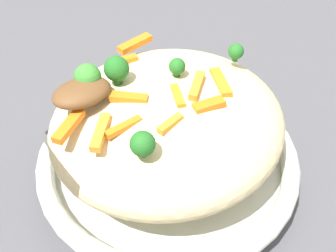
{
  "coord_description": "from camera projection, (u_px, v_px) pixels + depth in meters",
  "views": [
    {
      "loc": [
        0.16,
        0.25,
        0.36
      ],
      "look_at": [
        0.0,
        0.0,
        0.08
      ],
      "focal_mm": 41.13,
      "sensor_mm": 36.0,
      "label": 1
    }
  ],
  "objects": [
    {
      "name": "ground_plane",
      "position": [
        168.0,
        173.0,
        0.46
      ],
      "size": [
        2.4,
        2.4,
        0.0
      ],
      "primitive_type": "plane",
      "color": "#4C4C51"
    },
    {
      "name": "serving_bowl",
      "position": [
        168.0,
        160.0,
        0.45
      ],
      "size": [
        0.3,
        0.3,
        0.04
      ],
      "color": "silver",
      "rests_on": "ground_plane"
    },
    {
      "name": "pasta_mound",
      "position": [
        168.0,
        122.0,
        0.4
      ],
      "size": [
        0.25,
        0.23,
        0.09
      ],
      "primitive_type": "ellipsoid",
      "color": "beige",
      "rests_on": "serving_bowl"
    },
    {
      "name": "carrot_piece_0",
      "position": [
        135.0,
        43.0,
        0.44
      ],
      "size": [
        0.05,
        0.02,
        0.01
      ],
      "primitive_type": "cube",
      "rotation": [
        0.0,
        0.0,
        3.33
      ],
      "color": "orange",
      "rests_on": "pasta_mound"
    },
    {
      "name": "carrot_piece_1",
      "position": [
        101.0,
        132.0,
        0.33
      ],
      "size": [
        0.03,
        0.04,
        0.01
      ],
      "primitive_type": "cube",
      "rotation": [
        0.0,
        0.0,
        4.02
      ],
      "color": "orange",
      "rests_on": "pasta_mound"
    },
    {
      "name": "carrot_piece_2",
      "position": [
        124.0,
        127.0,
        0.34
      ],
      "size": [
        0.04,
        0.01,
        0.01
      ],
      "primitive_type": "cube",
      "rotation": [
        0.0,
        0.0,
        0.08
      ],
      "color": "orange",
      "rests_on": "pasta_mound"
    },
    {
      "name": "carrot_piece_3",
      "position": [
        197.0,
        86.0,
        0.37
      ],
      "size": [
        0.04,
        0.03,
        0.01
      ],
      "primitive_type": "cube",
      "rotation": [
        0.0,
        0.0,
        3.88
      ],
      "color": "orange",
      "rests_on": "pasta_mound"
    },
    {
      "name": "carrot_piece_4",
      "position": [
        126.0,
        60.0,
        0.42
      ],
      "size": [
        0.03,
        0.01,
        0.01
      ],
      "primitive_type": "cube",
      "rotation": [
        0.0,
        0.0,
        6.12
      ],
      "color": "orange",
      "rests_on": "pasta_mound"
    },
    {
      "name": "carrot_piece_5",
      "position": [
        221.0,
        83.0,
        0.38
      ],
      "size": [
        0.02,
        0.04,
        0.01
      ],
      "primitive_type": "cube",
      "rotation": [
        0.0,
        0.0,
        1.21
      ],
      "color": "orange",
      "rests_on": "pasta_mound"
    },
    {
      "name": "carrot_piece_6",
      "position": [
        209.0,
        105.0,
        0.36
      ],
      "size": [
        0.03,
        0.02,
        0.01
      ],
      "primitive_type": "cube",
      "rotation": [
        0.0,
        0.0,
        2.98
      ],
      "color": "orange",
      "rests_on": "pasta_mound"
    },
    {
      "name": "carrot_piece_7",
      "position": [
        69.0,
        126.0,
        0.34
      ],
      "size": [
        0.04,
        0.03,
        0.01
      ],
      "primitive_type": "cube",
      "rotation": [
        0.0,
        0.0,
        0.64
      ],
      "color": "orange",
      "rests_on": "pasta_mound"
    },
    {
      "name": "carrot_piece_8",
      "position": [
        179.0,
        95.0,
        0.36
      ],
      "size": [
        0.02,
        0.03,
        0.01
      ],
      "primitive_type": "cube",
      "rotation": [
        0.0,
        0.0,
        4.35
      ],
      "color": "orange",
      "rests_on": "pasta_mound"
    },
    {
      "name": "carrot_piece_9",
      "position": [
        170.0,
        124.0,
        0.34
      ],
      "size": [
        0.03,
        0.01,
        0.01
      ],
      "primitive_type": "cube",
      "rotation": [
        0.0,
        0.0,
        3.39
      ],
      "color": "orange",
      "rests_on": "pasta_mound"
    },
    {
      "name": "carrot_piece_10",
      "position": [
        129.0,
        98.0,
        0.36
      ],
      "size": [
        0.03,
        0.03,
        0.01
      ],
      "primitive_type": "cube",
      "rotation": [
        0.0,
        0.0,
        2.41
      ],
      "color": "orange",
      "rests_on": "pasta_mound"
    },
    {
      "name": "broccoli_floret_0",
      "position": [
        143.0,
        144.0,
        0.31
      ],
      "size": [
        0.02,
        0.02,
        0.02
      ],
      "color": "#205B1C",
      "rests_on": "pasta_mound"
    },
    {
      "name": "broccoli_floret_1",
      "position": [
        236.0,
        52.0,
        0.41
      ],
      "size": [
        0.02,
        0.02,
        0.02
      ],
      "color": "#205B1C",
      "rests_on": "pasta_mound"
    },
    {
      "name": "broccoli_floret_2",
      "position": [
        88.0,
        78.0,
        0.36
      ],
      "size": [
        0.03,
        0.03,
        0.03
      ],
      "color": "#377928",
      "rests_on": "pasta_mound"
    },
    {
      "name": "broccoli_floret_3",
      "position": [
        117.0,
        69.0,
        0.37
      ],
      "size": [
        0.03,
        0.03,
        0.03
      ],
      "color": "#205B1C",
      "rests_on": "pasta_mound"
    },
    {
      "name": "broccoli_floret_4",
      "position": [
        177.0,
        67.0,
        0.38
      ],
      "size": [
        0.02,
        0.02,
        0.02
      ],
      "color": "#205B1C",
      "rests_on": "pasta_mound"
    },
    {
      "name": "serving_spoon",
      "position": [
        36.0,
        90.0,
        0.33
      ],
      "size": [
        0.13,
        0.19,
        0.1
      ],
      "color": "brown",
      "rests_on": "pasta_mound"
    }
  ]
}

